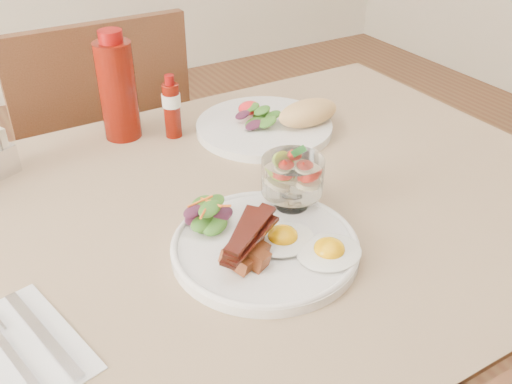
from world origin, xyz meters
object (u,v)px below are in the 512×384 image
(table, at_px, (213,258))
(chair_far, at_px, (103,163))
(main_plate, at_px, (265,247))
(second_plate, at_px, (274,122))
(hot_sauce_bottle, at_px, (172,107))
(fruit_cup, at_px, (292,176))
(ketchup_bottle, at_px, (118,89))

(table, distance_m, chair_far, 0.68)
(chair_far, relative_size, main_plate, 3.32)
(second_plate, xyz_separation_m, hot_sauce_bottle, (-0.19, 0.09, 0.04))
(second_plate, bearing_deg, fruit_cup, -117.07)
(main_plate, height_order, hot_sauce_bottle, hot_sauce_bottle)
(chair_far, distance_m, fruit_cup, 0.79)
(second_plate, bearing_deg, main_plate, -124.24)
(table, relative_size, ketchup_bottle, 6.10)
(main_plate, height_order, fruit_cup, fruit_cup)
(chair_far, bearing_deg, fruit_cup, -80.83)
(fruit_cup, xyz_separation_m, second_plate, (0.14, 0.27, -0.05))
(second_plate, height_order, hot_sauce_bottle, hot_sauce_bottle)
(main_plate, bearing_deg, ketchup_bottle, 96.13)
(second_plate, distance_m, hot_sauce_bottle, 0.21)
(chair_far, relative_size, hot_sauce_bottle, 7.10)
(chair_far, distance_m, ketchup_bottle, 0.46)
(table, xyz_separation_m, hot_sauce_bottle, (0.07, 0.30, 0.15))
(second_plate, bearing_deg, ketchup_bottle, 153.52)
(fruit_cup, bearing_deg, main_plate, -144.47)
(chair_far, relative_size, fruit_cup, 9.26)
(fruit_cup, distance_m, ketchup_bottle, 0.43)
(main_plate, distance_m, hot_sauce_bottle, 0.42)
(second_plate, relative_size, hot_sauce_bottle, 2.21)
(table, relative_size, fruit_cup, 13.24)
(fruit_cup, distance_m, second_plate, 0.31)
(main_plate, xyz_separation_m, second_plate, (0.23, 0.33, 0.01))
(chair_far, relative_size, second_plate, 3.21)
(chair_far, distance_m, hot_sauce_bottle, 0.47)
(fruit_cup, bearing_deg, second_plate, 62.93)
(table, bearing_deg, hot_sauce_bottle, 77.54)
(chair_far, xyz_separation_m, ketchup_bottle, (-0.02, -0.31, 0.33))
(table, xyz_separation_m, main_plate, (0.03, -0.12, 0.10))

